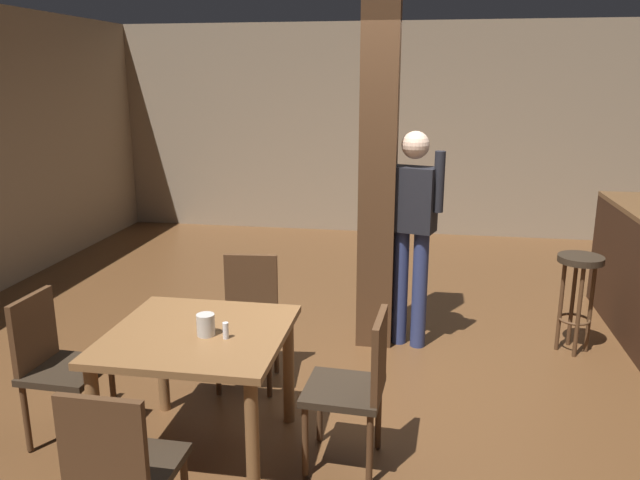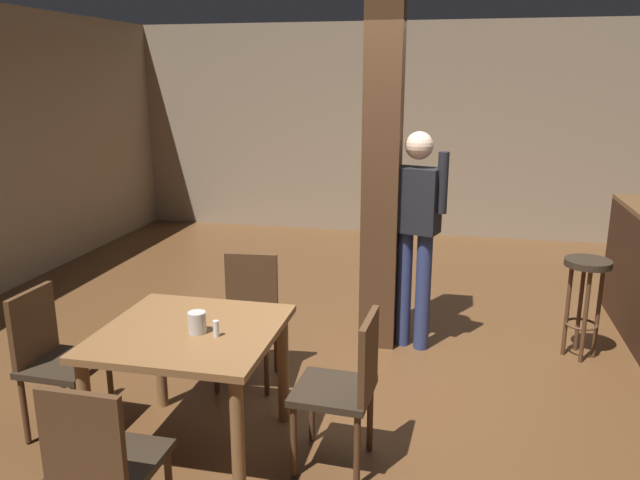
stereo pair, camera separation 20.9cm
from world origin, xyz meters
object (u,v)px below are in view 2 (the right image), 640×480
at_px(chair_north, 248,312).
at_px(chair_south, 102,461).
at_px(standing_person, 416,225).
at_px(dining_table, 191,349).
at_px(bar_stool_near, 586,285).
at_px(chair_east, 347,383).
at_px(napkin_cup, 197,323).
at_px(chair_west, 53,355).
at_px(salt_shaker, 216,329).

distance_m(chair_north, chair_south, 1.81).
distance_m(chair_north, standing_person, 1.45).
bearing_deg(dining_table, bar_stool_near, 36.81).
height_order(chair_north, standing_person, standing_person).
distance_m(chair_east, napkin_cup, 0.88).
relative_size(chair_west, napkin_cup, 7.41).
xyz_separation_m(dining_table, napkin_cup, (0.06, -0.04, 0.18)).
bearing_deg(napkin_cup, dining_table, 145.74).
bearing_deg(standing_person, chair_east, -98.02).
relative_size(chair_south, chair_east, 1.00).
bearing_deg(salt_shaker, chair_north, 99.22).
bearing_deg(chair_west, chair_south, -46.14).
relative_size(dining_table, salt_shaker, 10.73).
bearing_deg(chair_west, napkin_cup, -2.83).
relative_size(chair_east, salt_shaker, 9.82).
bearing_deg(chair_south, chair_west, 133.86).
xyz_separation_m(chair_north, salt_shaker, (0.16, -0.98, 0.29)).
relative_size(chair_north, napkin_cup, 7.41).
distance_m(chair_west, salt_shaker, 1.12).
bearing_deg(salt_shaker, chair_east, 7.98).
bearing_deg(napkin_cup, standing_person, 58.98).
relative_size(chair_north, standing_person, 0.52).
relative_size(chair_north, salt_shaker, 9.82).
relative_size(dining_table, standing_person, 0.57).
bearing_deg(standing_person, chair_west, -139.66).
xyz_separation_m(chair_south, standing_person, (1.15, 2.61, 0.50)).
height_order(chair_west, bar_stool_near, chair_west).
distance_m(dining_table, chair_north, 0.92).
relative_size(chair_east, chair_west, 1.00).
height_order(chair_east, salt_shaker, chair_east).
relative_size(chair_south, standing_person, 0.52).
bearing_deg(bar_stool_near, napkin_cup, -141.76).
height_order(chair_north, chair_west, same).
xyz_separation_m(chair_east, standing_person, (0.24, 1.69, 0.50)).
distance_m(dining_table, salt_shaker, 0.26).
bearing_deg(chair_west, standing_person, 40.34).
distance_m(chair_east, bar_stool_near, 2.34).
height_order(chair_east, chair_west, same).
height_order(chair_west, salt_shaker, chair_west).
distance_m(dining_table, chair_west, 0.90).
xyz_separation_m(chair_west, bar_stool_near, (3.30, 1.80, 0.08)).
height_order(dining_table, standing_person, standing_person).
bearing_deg(chair_north, chair_east, -45.79).
relative_size(chair_south, bar_stool_near, 1.14).
height_order(chair_south, bar_stool_near, chair_south).
height_order(napkin_cup, bar_stool_near, napkin_cup).
distance_m(chair_west, standing_person, 2.69).
height_order(chair_north, bar_stool_near, chair_north).
relative_size(chair_north, chair_east, 1.00).
distance_m(napkin_cup, standing_person, 2.06).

